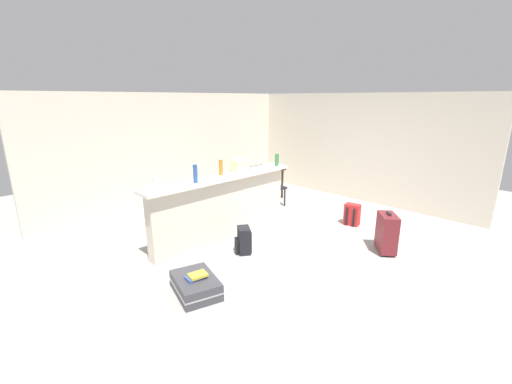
{
  "coord_description": "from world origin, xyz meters",
  "views": [
    {
      "loc": [
        -4.26,
        -3.69,
        2.39
      ],
      "look_at": [
        -0.22,
        0.31,
        0.78
      ],
      "focal_mm": 23.44,
      "sensor_mm": 36.0,
      "label": 1
    }
  ],
  "objects_px": {
    "grocery_bag": "(240,166)",
    "bottle_clear": "(155,184)",
    "bottle_amber": "(221,168)",
    "bottle_white": "(247,164)",
    "book_stack": "(197,276)",
    "backpack_red": "(352,215)",
    "suitcase_upright_maroon": "(387,233)",
    "dining_table": "(258,173)",
    "bottle_green": "(277,160)",
    "dining_chair_near_partition": "(273,183)",
    "backpack_black": "(243,241)",
    "suitcase_flat_charcoal": "(196,285)",
    "bottle_blue": "(195,174)"
  },
  "relations": [
    {
      "from": "dining_chair_near_partition",
      "to": "backpack_red",
      "type": "xyz_separation_m",
      "value": [
        0.13,
        -1.95,
        -0.31
      ]
    },
    {
      "from": "bottle_amber",
      "to": "suitcase_upright_maroon",
      "type": "bearing_deg",
      "value": -58.68
    },
    {
      "from": "dining_table",
      "to": "bottle_amber",
      "type": "bearing_deg",
      "value": -151.33
    },
    {
      "from": "book_stack",
      "to": "dining_chair_near_partition",
      "type": "bearing_deg",
      "value": 27.7
    },
    {
      "from": "suitcase_flat_charcoal",
      "to": "bottle_green",
      "type": "bearing_deg",
      "value": 20.68
    },
    {
      "from": "dining_table",
      "to": "backpack_red",
      "type": "height_order",
      "value": "dining_table"
    },
    {
      "from": "dining_chair_near_partition",
      "to": "bottle_amber",
      "type": "bearing_deg",
      "value": -163.43
    },
    {
      "from": "dining_chair_near_partition",
      "to": "bottle_clear",
      "type": "bearing_deg",
      "value": -167.8
    },
    {
      "from": "bottle_clear",
      "to": "backpack_black",
      "type": "distance_m",
      "value": 1.62
    },
    {
      "from": "bottle_clear",
      "to": "backpack_red",
      "type": "distance_m",
      "value": 3.78
    },
    {
      "from": "backpack_black",
      "to": "dining_chair_near_partition",
      "type": "bearing_deg",
      "value": 31.5
    },
    {
      "from": "bottle_clear",
      "to": "bottle_green",
      "type": "height_order",
      "value": "bottle_green"
    },
    {
      "from": "suitcase_upright_maroon",
      "to": "suitcase_flat_charcoal",
      "type": "bearing_deg",
      "value": 157.36
    },
    {
      "from": "bottle_white",
      "to": "backpack_black",
      "type": "bearing_deg",
      "value": -136.9
    },
    {
      "from": "bottle_green",
      "to": "book_stack",
      "type": "bearing_deg",
      "value": -158.71
    },
    {
      "from": "bottle_green",
      "to": "book_stack",
      "type": "height_order",
      "value": "bottle_green"
    },
    {
      "from": "dining_table",
      "to": "backpack_red",
      "type": "bearing_deg",
      "value": -88.63
    },
    {
      "from": "bottle_white",
      "to": "grocery_bag",
      "type": "distance_m",
      "value": 0.21
    },
    {
      "from": "suitcase_flat_charcoal",
      "to": "book_stack",
      "type": "xyz_separation_m",
      "value": [
        -0.0,
        -0.03,
        0.14
      ]
    },
    {
      "from": "backpack_red",
      "to": "backpack_black",
      "type": "height_order",
      "value": "same"
    },
    {
      "from": "grocery_bag",
      "to": "bottle_clear",
      "type": "bearing_deg",
      "value": -177.08
    },
    {
      "from": "bottle_blue",
      "to": "backpack_red",
      "type": "height_order",
      "value": "bottle_blue"
    },
    {
      "from": "bottle_white",
      "to": "dining_chair_near_partition",
      "type": "relative_size",
      "value": 0.22
    },
    {
      "from": "bottle_amber",
      "to": "grocery_bag",
      "type": "height_order",
      "value": "bottle_amber"
    },
    {
      "from": "bottle_blue",
      "to": "grocery_bag",
      "type": "height_order",
      "value": "bottle_blue"
    },
    {
      "from": "bottle_amber",
      "to": "backpack_red",
      "type": "relative_size",
      "value": 0.63
    },
    {
      "from": "bottle_white",
      "to": "bottle_amber",
      "type": "bearing_deg",
      "value": -179.6
    },
    {
      "from": "backpack_red",
      "to": "suitcase_upright_maroon",
      "type": "xyz_separation_m",
      "value": [
        -0.7,
        -0.99,
        0.13
      ]
    },
    {
      "from": "bottle_amber",
      "to": "grocery_bag",
      "type": "distance_m",
      "value": 0.41
    },
    {
      "from": "dining_table",
      "to": "backpack_black",
      "type": "bearing_deg",
      "value": -140.28
    },
    {
      "from": "bottle_amber",
      "to": "book_stack",
      "type": "bearing_deg",
      "value": -139.74
    },
    {
      "from": "bottle_white",
      "to": "suitcase_flat_charcoal",
      "type": "bearing_deg",
      "value": -150.02
    },
    {
      "from": "backpack_red",
      "to": "suitcase_upright_maroon",
      "type": "height_order",
      "value": "suitcase_upright_maroon"
    },
    {
      "from": "suitcase_upright_maroon",
      "to": "dining_table",
      "type": "bearing_deg",
      "value": 79.5
    },
    {
      "from": "bottle_blue",
      "to": "bottle_white",
      "type": "relative_size",
      "value": 1.38
    },
    {
      "from": "bottle_amber",
      "to": "book_stack",
      "type": "distance_m",
      "value": 2.1
    },
    {
      "from": "bottle_amber",
      "to": "dining_table",
      "type": "relative_size",
      "value": 0.24
    },
    {
      "from": "bottle_clear",
      "to": "bottle_green",
      "type": "xyz_separation_m",
      "value": [
        2.55,
        -0.04,
        0.02
      ]
    },
    {
      "from": "suitcase_upright_maroon",
      "to": "bottle_clear",
      "type": "bearing_deg",
      "value": 140.59
    },
    {
      "from": "dining_table",
      "to": "suitcase_flat_charcoal",
      "type": "distance_m",
      "value": 4.21
    },
    {
      "from": "backpack_red",
      "to": "book_stack",
      "type": "relative_size",
      "value": 1.54
    },
    {
      "from": "dining_table",
      "to": "bottle_clear",
      "type": "bearing_deg",
      "value": -159.6
    },
    {
      "from": "suitcase_upright_maroon",
      "to": "backpack_black",
      "type": "xyz_separation_m",
      "value": [
        -1.62,
        1.6,
        -0.13
      ]
    },
    {
      "from": "grocery_bag",
      "to": "book_stack",
      "type": "relative_size",
      "value": 0.95
    },
    {
      "from": "bottle_amber",
      "to": "bottle_green",
      "type": "relative_size",
      "value": 1.11
    },
    {
      "from": "dining_chair_near_partition",
      "to": "backpack_black",
      "type": "height_order",
      "value": "dining_chair_near_partition"
    },
    {
      "from": "backpack_red",
      "to": "suitcase_upright_maroon",
      "type": "bearing_deg",
      "value": -125.46
    },
    {
      "from": "bottle_white",
      "to": "bottle_blue",
      "type": "bearing_deg",
      "value": -173.98
    },
    {
      "from": "bottle_white",
      "to": "book_stack",
      "type": "relative_size",
      "value": 0.76
    },
    {
      "from": "bottle_clear",
      "to": "dining_table",
      "type": "xyz_separation_m",
      "value": [
        3.36,
        1.25,
        -0.57
      ]
    }
  ]
}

